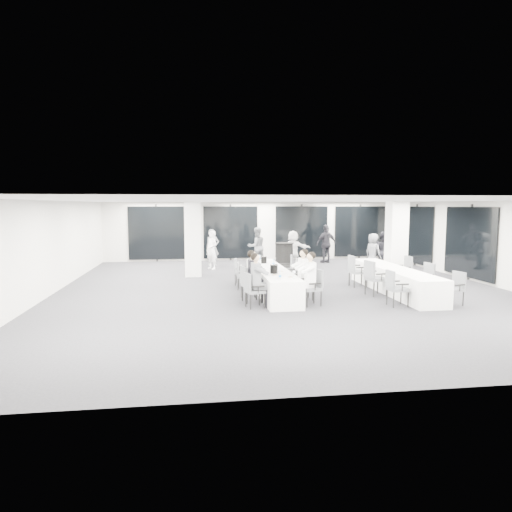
{
  "coord_description": "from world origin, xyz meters",
  "views": [
    {
      "loc": [
        -2.77,
        -13.96,
        2.67
      ],
      "look_at": [
        -0.88,
        -0.2,
        1.11
      ],
      "focal_mm": 32.0,
      "sensor_mm": 36.0,
      "label": 1
    }
  ],
  "objects_px": {
    "chair_main_right_near": "(314,285)",
    "chair_side_left_near": "(395,286)",
    "banquet_table_main": "(271,281)",
    "standing_guest_g": "(212,247)",
    "chair_main_right_mid": "(301,276)",
    "chair_side_right_far": "(404,269)",
    "chair_side_left_mid": "(374,276)",
    "standing_guest_f": "(293,246)",
    "cocktail_table": "(284,256)",
    "chair_side_right_mid": "(426,276)",
    "standing_guest_b": "(257,244)",
    "chair_main_left_near": "(252,288)",
    "standing_guest_d": "(326,241)",
    "chair_main_right_far": "(287,267)",
    "chair_main_left_far": "(239,270)",
    "ice_bucket_near": "(274,269)",
    "chair_main_left_mid": "(246,279)",
    "chair_main_left_fourth": "(242,274)",
    "standing_guest_a": "(213,245)",
    "standing_guest_h": "(383,249)",
    "chair_main_left_second": "(249,282)",
    "banquet_table_side": "(394,280)",
    "chair_side_left_far": "(356,269)",
    "chair_main_right_fourth": "(293,273)",
    "ice_bucket_far": "(264,260)",
    "chair_side_right_near": "(455,286)",
    "standing_guest_e": "(373,250)",
    "chair_main_right_second": "(307,280)"
  },
  "relations": [
    {
      "from": "chair_main_right_near",
      "to": "chair_side_left_near",
      "type": "relative_size",
      "value": 1.01
    },
    {
      "from": "banquet_table_main",
      "to": "standing_guest_g",
      "type": "distance_m",
      "value": 5.7
    },
    {
      "from": "chair_main_right_mid",
      "to": "chair_side_right_far",
      "type": "distance_m",
      "value": 3.89
    },
    {
      "from": "chair_side_left_mid",
      "to": "standing_guest_f",
      "type": "relative_size",
      "value": 0.59
    },
    {
      "from": "cocktail_table",
      "to": "chair_side_right_mid",
      "type": "bearing_deg",
      "value": -60.39
    },
    {
      "from": "standing_guest_b",
      "to": "chair_main_left_near",
      "type": "bearing_deg",
      "value": 65.76
    },
    {
      "from": "chair_side_left_mid",
      "to": "cocktail_table",
      "type": "bearing_deg",
      "value": -177.36
    },
    {
      "from": "chair_side_right_mid",
      "to": "standing_guest_d",
      "type": "bearing_deg",
      "value": -6.21
    },
    {
      "from": "cocktail_table",
      "to": "standing_guest_b",
      "type": "distance_m",
      "value": 1.69
    },
    {
      "from": "cocktail_table",
      "to": "chair_main_right_far",
      "type": "xyz_separation_m",
      "value": [
        -0.56,
        -3.28,
        -0.01
      ]
    },
    {
      "from": "chair_main_left_far",
      "to": "ice_bucket_near",
      "type": "xyz_separation_m",
      "value": [
        0.73,
        -2.55,
        0.37
      ]
    },
    {
      "from": "chair_main_left_mid",
      "to": "chair_main_left_fourth",
      "type": "xyz_separation_m",
      "value": [
        0.0,
        1.13,
        -0.03
      ]
    },
    {
      "from": "chair_main_left_far",
      "to": "standing_guest_a",
      "type": "distance_m",
      "value": 4.88
    },
    {
      "from": "cocktail_table",
      "to": "chair_side_right_far",
      "type": "relative_size",
      "value": 1.14
    },
    {
      "from": "chair_main_right_far",
      "to": "standing_guest_b",
      "type": "relative_size",
      "value": 0.51
    },
    {
      "from": "cocktail_table",
      "to": "chair_main_right_near",
      "type": "xyz_separation_m",
      "value": [
        -0.56,
        -6.73,
        -0.01
      ]
    },
    {
      "from": "standing_guest_h",
      "to": "chair_main_left_near",
      "type": "bearing_deg",
      "value": 98.72
    },
    {
      "from": "cocktail_table",
      "to": "chair_main_left_second",
      "type": "distance_m",
      "value": 6.51
    },
    {
      "from": "chair_main_left_far",
      "to": "standing_guest_g",
      "type": "height_order",
      "value": "standing_guest_g"
    },
    {
      "from": "standing_guest_b",
      "to": "banquet_table_side",
      "type": "bearing_deg",
      "value": 101.33
    },
    {
      "from": "banquet_table_main",
      "to": "chair_side_left_far",
      "type": "xyz_separation_m",
      "value": [
        2.92,
        0.67,
        0.21
      ]
    },
    {
      "from": "chair_main_right_fourth",
      "to": "ice_bucket_far",
      "type": "xyz_separation_m",
      "value": [
        -0.85,
        0.67,
        0.35
      ]
    },
    {
      "from": "standing_guest_a",
      "to": "chair_side_right_mid",
      "type": "bearing_deg",
      "value": -68.4
    },
    {
      "from": "standing_guest_g",
      "to": "ice_bucket_far",
      "type": "xyz_separation_m",
      "value": [
        1.54,
        -4.18,
        -0.05
      ]
    },
    {
      "from": "chair_main_right_near",
      "to": "chair_side_left_mid",
      "type": "distance_m",
      "value": 2.33
    },
    {
      "from": "chair_main_left_far",
      "to": "chair_side_right_near",
      "type": "xyz_separation_m",
      "value": [
        5.41,
        -3.9,
        0.01
      ]
    },
    {
      "from": "chair_main_left_far",
      "to": "chair_side_left_far",
      "type": "relative_size",
      "value": 0.85
    },
    {
      "from": "chair_main_right_near",
      "to": "chair_main_right_fourth",
      "type": "relative_size",
      "value": 1.07
    },
    {
      "from": "chair_main_right_near",
      "to": "chair_main_right_far",
      "type": "distance_m",
      "value": 3.45
    },
    {
      "from": "banquet_table_side",
      "to": "standing_guest_b",
      "type": "bearing_deg",
      "value": 116.85
    },
    {
      "from": "chair_main_left_mid",
      "to": "chair_main_left_near",
      "type": "bearing_deg",
      "value": 6.99
    },
    {
      "from": "chair_main_left_mid",
      "to": "ice_bucket_far",
      "type": "relative_size",
      "value": 4.05
    },
    {
      "from": "standing_guest_f",
      "to": "standing_guest_e",
      "type": "bearing_deg",
      "value": 174.79
    },
    {
      "from": "banquet_table_main",
      "to": "standing_guest_b",
      "type": "xyz_separation_m",
      "value": [
        0.42,
        6.2,
        0.58
      ]
    },
    {
      "from": "cocktail_table",
      "to": "chair_main_right_second",
      "type": "bearing_deg",
      "value": -95.31
    },
    {
      "from": "banquet_table_side",
      "to": "chair_main_left_second",
      "type": "distance_m",
      "value": 4.68
    },
    {
      "from": "chair_main_left_near",
      "to": "chair_side_right_near",
      "type": "xyz_separation_m",
      "value": [
        5.42,
        -0.41,
        -0.01
      ]
    },
    {
      "from": "chair_main_left_far",
      "to": "standing_guest_f",
      "type": "xyz_separation_m",
      "value": [
        2.8,
        4.27,
        0.39
      ]
    },
    {
      "from": "chair_main_left_far",
      "to": "standing_guest_f",
      "type": "height_order",
      "value": "standing_guest_f"
    },
    {
      "from": "chair_main_right_near",
      "to": "ice_bucket_far",
      "type": "bearing_deg",
      "value": 3.27
    },
    {
      "from": "chair_side_left_near",
      "to": "ice_bucket_near",
      "type": "xyz_separation_m",
      "value": [
        -3.02,
        1.27,
        0.33
      ]
    },
    {
      "from": "chair_main_left_fourth",
      "to": "chair_side_left_far",
      "type": "relative_size",
      "value": 0.84
    },
    {
      "from": "chair_main_left_second",
      "to": "chair_side_left_far",
      "type": "distance_m",
      "value": 4.22
    },
    {
      "from": "chair_main_left_far",
      "to": "chair_side_left_near",
      "type": "xyz_separation_m",
      "value": [
        3.75,
        -3.82,
        0.05
      ]
    },
    {
      "from": "banquet_table_side",
      "to": "chair_main_right_second",
      "type": "height_order",
      "value": "chair_main_right_second"
    },
    {
      "from": "chair_main_left_mid",
      "to": "banquet_table_side",
      "type": "bearing_deg",
      "value": 97.03
    },
    {
      "from": "banquet_table_side",
      "to": "cocktail_table",
      "type": "height_order",
      "value": "cocktail_table"
    },
    {
      "from": "chair_side_right_mid",
      "to": "standing_guest_g",
      "type": "height_order",
      "value": "standing_guest_g"
    },
    {
      "from": "chair_main_left_second",
      "to": "standing_guest_g",
      "type": "height_order",
      "value": "standing_guest_g"
    },
    {
      "from": "standing_guest_a",
      "to": "ice_bucket_near",
      "type": "xyz_separation_m",
      "value": [
        1.41,
        -7.36,
        -0.04
      ]
    }
  ]
}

